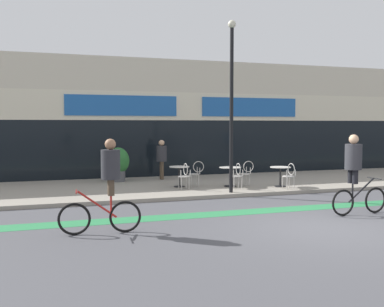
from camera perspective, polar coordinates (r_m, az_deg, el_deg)
ground_plane at (r=10.76m, az=16.54°, el=-9.04°), size 120.00×120.00×0.00m
sidewalk_slab at (r=17.10m, az=2.49°, el=-3.96°), size 40.00×5.50×0.12m
storefront_facade at (r=21.42m, az=-2.00°, el=4.29°), size 40.00×4.06×5.13m
bike_lane_stripe at (r=12.61m, az=10.68°, el=-7.05°), size 36.00×0.70×0.01m
bistro_table_0 at (r=15.98m, az=-1.62°, el=-2.39°), size 0.71×0.71×0.73m
bistro_table_1 at (r=16.12m, az=4.86°, el=-2.41°), size 0.78×0.78×0.70m
bistro_table_2 at (r=16.32m, az=11.15°, el=-2.37°), size 0.73×0.73×0.71m
cafe_chair_0_near at (r=15.39m, az=-0.94°, el=-2.65°), size 0.42×0.58×0.90m
cafe_chair_0_side at (r=16.17m, az=0.51°, el=-2.34°), size 0.59×0.42×0.90m
cafe_chair_1_near at (r=15.55m, az=5.76°, el=-2.60°), size 0.42×0.58×0.90m
cafe_chair_1_side at (r=16.38m, az=6.88°, el=-2.29°), size 0.57×0.40×0.90m
cafe_chair_2_near at (r=15.78m, az=12.29°, el=-2.58°), size 0.42×0.59×0.90m
planter_pot at (r=17.68m, az=-9.35°, el=-1.18°), size 0.86×0.86×1.33m
lamp_post at (r=14.67m, az=5.04°, el=7.46°), size 0.26×0.26×5.55m
cyclist_0 at (r=9.79m, az=-10.69°, el=-3.36°), size 1.76×0.52×2.04m
cyclist_2 at (r=12.31m, az=20.00°, el=-1.85°), size 1.75×0.51×2.09m
pedestrian_near_end at (r=18.20m, az=-3.88°, el=-0.31°), size 0.44×0.44×1.59m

